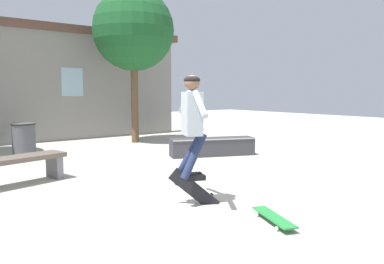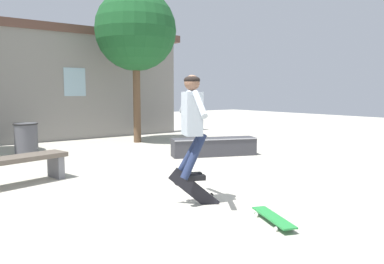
{
  "view_description": "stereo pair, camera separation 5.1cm",
  "coord_description": "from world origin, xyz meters",
  "px_view_note": "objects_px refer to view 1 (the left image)",
  "views": [
    {
      "loc": [
        -2.75,
        -4.22,
        1.56
      ],
      "look_at": [
        0.32,
        -0.19,
        1.02
      ],
      "focal_mm": 35.0,
      "sensor_mm": 36.0,
      "label": 1
    },
    {
      "loc": [
        -2.71,
        -4.25,
        1.56
      ],
      "look_at": [
        0.32,
        -0.19,
        1.02
      ],
      "focal_mm": 35.0,
      "sensor_mm": 36.0,
      "label": 2
    }
  ],
  "objects_px": {
    "skate_ledge": "(212,147)",
    "skater": "(192,118)",
    "trash_bin": "(24,139)",
    "skateboard_flipping": "(194,190)",
    "park_bench": "(12,165)",
    "skateboard_resting": "(274,217)",
    "tree_right": "(134,31)"
  },
  "relations": [
    {
      "from": "tree_right",
      "to": "skater",
      "type": "relative_size",
      "value": 3.25
    },
    {
      "from": "trash_bin",
      "to": "skateboard_flipping",
      "type": "xyz_separation_m",
      "value": [
        0.91,
        -5.52,
        -0.22
      ]
    },
    {
      "from": "skater",
      "to": "skateboard_resting",
      "type": "bearing_deg",
      "value": -52.88
    },
    {
      "from": "skate_ledge",
      "to": "tree_right",
      "type": "bearing_deg",
      "value": 117.79
    },
    {
      "from": "park_bench",
      "to": "trash_bin",
      "type": "height_order",
      "value": "trash_bin"
    },
    {
      "from": "trash_bin",
      "to": "skateboard_resting",
      "type": "distance_m",
      "value": 6.8
    },
    {
      "from": "skate_ledge",
      "to": "skateboard_flipping",
      "type": "xyz_separation_m",
      "value": [
        -2.8,
        -2.9,
        -0.02
      ]
    },
    {
      "from": "park_bench",
      "to": "skateboard_resting",
      "type": "distance_m",
      "value": 4.35
    },
    {
      "from": "tree_right",
      "to": "skateboard_resting",
      "type": "relative_size",
      "value": 5.63
    },
    {
      "from": "skateboard_resting",
      "to": "tree_right",
      "type": "bearing_deg",
      "value": 4.92
    },
    {
      "from": "tree_right",
      "to": "skate_ledge",
      "type": "relative_size",
      "value": 2.21
    },
    {
      "from": "skateboard_flipping",
      "to": "skater",
      "type": "bearing_deg",
      "value": -170.07
    },
    {
      "from": "tree_right",
      "to": "skateboard_flipping",
      "type": "bearing_deg",
      "value": -111.78
    },
    {
      "from": "park_bench",
      "to": "skateboard_resting",
      "type": "bearing_deg",
      "value": -74.57
    },
    {
      "from": "tree_right",
      "to": "skate_ledge",
      "type": "bearing_deg",
      "value": -84.36
    },
    {
      "from": "park_bench",
      "to": "skateboard_flipping",
      "type": "height_order",
      "value": "skateboard_flipping"
    },
    {
      "from": "skate_ledge",
      "to": "trash_bin",
      "type": "distance_m",
      "value": 4.55
    },
    {
      "from": "tree_right",
      "to": "skater",
      "type": "bearing_deg",
      "value": -112.03
    },
    {
      "from": "trash_bin",
      "to": "skateboard_flipping",
      "type": "height_order",
      "value": "trash_bin"
    },
    {
      "from": "skate_ledge",
      "to": "trash_bin",
      "type": "bearing_deg",
      "value": 166.83
    },
    {
      "from": "trash_bin",
      "to": "skateboard_flipping",
      "type": "bearing_deg",
      "value": -80.63
    },
    {
      "from": "skater",
      "to": "skate_ledge",
      "type": "bearing_deg",
      "value": 66.89
    },
    {
      "from": "park_bench",
      "to": "skateboard_resting",
      "type": "relative_size",
      "value": 2.22
    },
    {
      "from": "skateboard_flipping",
      "to": "skateboard_resting",
      "type": "distance_m",
      "value": 1.21
    },
    {
      "from": "skate_ledge",
      "to": "skater",
      "type": "bearing_deg",
      "value": -112.27
    },
    {
      "from": "tree_right",
      "to": "park_bench",
      "type": "height_order",
      "value": "tree_right"
    },
    {
      "from": "skateboard_flipping",
      "to": "skateboard_resting",
      "type": "height_order",
      "value": "skateboard_flipping"
    },
    {
      "from": "skater",
      "to": "skateboard_flipping",
      "type": "relative_size",
      "value": 2.22
    },
    {
      "from": "skate_ledge",
      "to": "skateboard_flipping",
      "type": "relative_size",
      "value": 3.27
    },
    {
      "from": "trash_bin",
      "to": "skateboard_flipping",
      "type": "distance_m",
      "value": 5.6
    },
    {
      "from": "park_bench",
      "to": "skateboard_flipping",
      "type": "relative_size",
      "value": 2.84
    },
    {
      "from": "skate_ledge",
      "to": "skater",
      "type": "xyz_separation_m",
      "value": [
        -2.83,
        -2.88,
        0.99
      ]
    }
  ]
}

